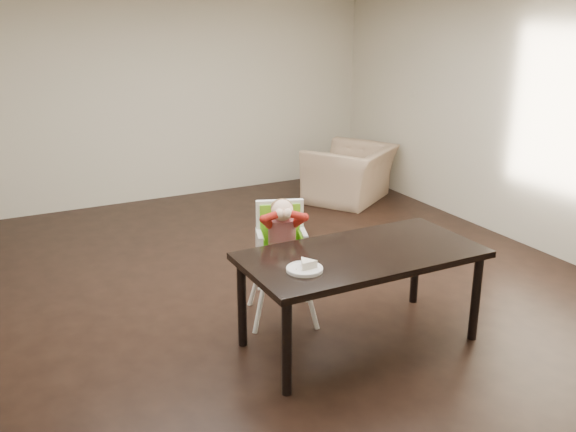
# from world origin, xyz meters

# --- Properties ---
(ground) EXTENTS (7.00, 7.00, 0.00)m
(ground) POSITION_xyz_m (0.00, 0.00, 0.00)
(ground) COLOR black
(ground) RESTS_ON ground
(room_walls) EXTENTS (6.02, 7.02, 2.71)m
(room_walls) POSITION_xyz_m (0.00, 0.00, 1.86)
(room_walls) COLOR beige
(room_walls) RESTS_ON ground
(dining_table) EXTENTS (1.80, 0.90, 0.75)m
(dining_table) POSITION_xyz_m (0.21, -1.00, 0.67)
(dining_table) COLOR black
(dining_table) RESTS_ON ground
(high_chair) EXTENTS (0.55, 0.55, 1.03)m
(high_chair) POSITION_xyz_m (-0.12, -0.33, 0.73)
(high_chair) COLOR white
(high_chair) RESTS_ON ground
(plate) EXTENTS (0.33, 0.33, 0.07)m
(plate) POSITION_xyz_m (-0.33, -1.11, 0.78)
(plate) COLOR white
(plate) RESTS_ON dining_table
(armchair) EXTENTS (1.32, 1.21, 0.97)m
(armchair) POSITION_xyz_m (2.20, 2.25, 0.48)
(armchair) COLOR tan
(armchair) RESTS_ON ground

